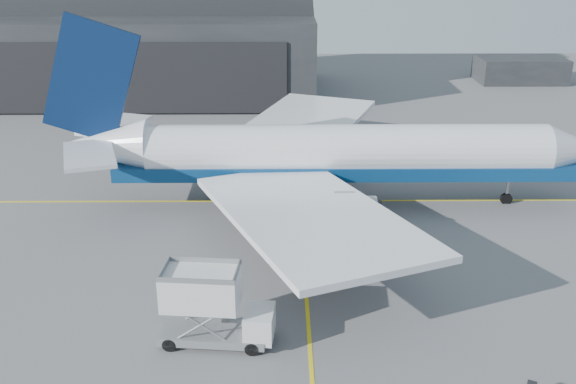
{
  "coord_description": "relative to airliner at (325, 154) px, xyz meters",
  "views": [
    {
      "loc": [
        -1.56,
        -34.31,
        22.51
      ],
      "look_at": [
        -1.18,
        10.93,
        4.5
      ],
      "focal_mm": 40.0,
      "sensor_mm": 36.0,
      "label": 1
    }
  ],
  "objects": [
    {
      "name": "hangar",
      "position": [
        -24.16,
        45.65,
        4.77
      ],
      "size": [
        50.0,
        28.3,
        28.0
      ],
      "color": "black",
      "rests_on": "ground"
    },
    {
      "name": "pushback_tug",
      "position": [
        -0.06,
        -8.02,
        -4.1
      ],
      "size": [
        4.26,
        3.16,
        1.77
      ],
      "rotation": [
        0.0,
        0.0,
        -0.29
      ],
      "color": "black",
      "rests_on": "ground"
    },
    {
      "name": "airliner",
      "position": [
        0.0,
        0.0,
        0.0
      ],
      "size": [
        48.55,
        47.08,
        17.04
      ],
      "color": "white",
      "rests_on": "ground"
    },
    {
      "name": "traffic_cone",
      "position": [
        -7.42,
        -13.97,
        -4.53
      ],
      "size": [
        0.35,
        0.35,
        0.5
      ],
      "color": "#E44207",
      "rests_on": "ground"
    },
    {
      "name": "ground",
      "position": [
        -2.16,
        -19.3,
        -4.77
      ],
      "size": [
        200.0,
        200.0,
        0.0
      ],
      "primitive_type": "plane",
      "color": "#565659",
      "rests_on": "ground"
    },
    {
      "name": "taxi_lines",
      "position": [
        -2.16,
        -6.63,
        -4.76
      ],
      "size": [
        80.0,
        42.12,
        0.02
      ],
      "color": "yellow",
      "rests_on": "ground"
    },
    {
      "name": "distant_bldg_a",
      "position": [
        35.84,
        52.7,
        -4.77
      ],
      "size": [
        14.0,
        8.0,
        4.0
      ],
      "primitive_type": "cube",
      "color": "black",
      "rests_on": "ground"
    },
    {
      "name": "catering_truck",
      "position": [
        -7.91,
        -21.24,
        -2.42
      ],
      "size": [
        6.95,
        3.13,
        4.64
      ],
      "rotation": [
        0.0,
        0.0,
        -0.09
      ],
      "color": "slate",
      "rests_on": "ground"
    }
  ]
}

